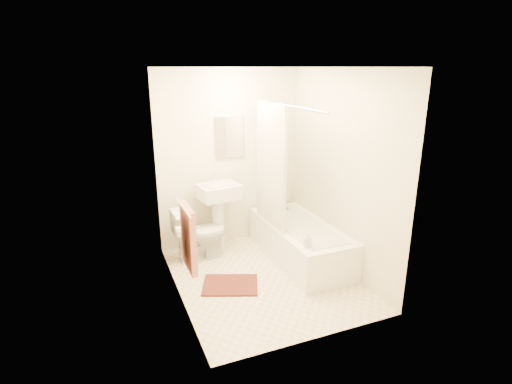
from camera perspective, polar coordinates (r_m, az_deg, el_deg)
name	(u,v)px	position (r m, az deg, el deg)	size (l,w,h in m)	color
floor	(264,278)	(4.86, 1.14, -12.16)	(2.40, 2.40, 0.00)	beige
ceiling	(265,67)	(4.23, 1.35, 17.44)	(2.40, 2.40, 0.00)	white
wall_back	(230,159)	(5.48, -3.78, 4.76)	(2.00, 0.02, 2.40)	beige
wall_left	(174,191)	(4.11, -11.65, 0.11)	(0.02, 2.40, 2.40)	beige
wall_right	(342,172)	(4.86, 12.12, 2.77)	(0.02, 2.40, 2.40)	beige
mirror	(230,137)	(5.40, -3.77, 7.82)	(0.40, 0.03, 0.55)	white
curtain_rod	(287,105)	(4.46, 4.40, 12.25)	(0.03, 0.03, 1.70)	silver
shower_curtain	(271,167)	(4.95, 2.12, 3.63)	(0.04, 0.80, 1.55)	silver
towel_bar	(184,208)	(3.92, -10.29, -2.23)	(0.02, 0.02, 0.60)	silver
towel	(188,238)	(4.04, -9.63, -6.45)	(0.06, 0.45, 0.66)	#CC7266
toilet_paper	(181,232)	(4.41, -10.66, -5.57)	(0.12, 0.12, 0.11)	white
toilet	(200,234)	(5.23, -8.06, -5.95)	(0.39, 0.69, 0.68)	white
sink	(219,215)	(5.38, -5.34, -3.23)	(0.52, 0.42, 1.02)	silver
bathtub	(300,242)	(5.24, 6.28, -7.06)	(0.73, 1.67, 0.47)	white
bath_mat	(230,285)	(4.71, -3.68, -13.09)	(0.62, 0.47, 0.02)	#4F2D1E
soap_bottle	(308,240)	(4.51, 7.40, -6.79)	(0.08, 0.08, 0.18)	white
scrub_brush	(283,207)	(5.70, 3.93, -2.18)	(0.06, 0.19, 0.04)	#35B36C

